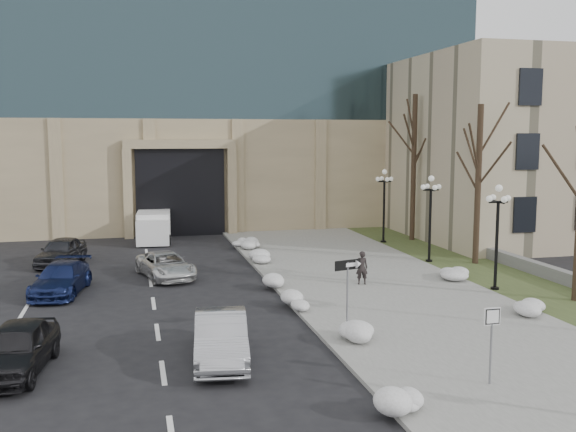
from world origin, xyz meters
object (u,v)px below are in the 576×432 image
(car_a, at_px, (16,348))
(box_truck, at_px, (154,226))
(pedestrian, at_px, (362,268))
(car_e, at_px, (61,251))
(one_way_sign, at_px, (352,274))
(keep_sign, at_px, (492,329))
(car_d, at_px, (166,265))
(lamppost_b, at_px, (497,223))
(lamppost_d, at_px, (384,196))
(car_b, at_px, (221,337))
(lamppost_c, at_px, (430,207))
(car_c, at_px, (61,279))

(car_a, distance_m, box_truck, 23.87)
(pedestrian, bearing_deg, car_a, 39.38)
(car_e, distance_m, one_way_sign, 19.16)
(one_way_sign, relative_size, keep_sign, 1.23)
(car_a, xyz_separation_m, box_truck, (4.75, 23.39, 0.19))
(box_truck, height_order, one_way_sign, one_way_sign)
(car_d, height_order, one_way_sign, one_way_sign)
(lamppost_b, xyz_separation_m, lamppost_d, (0.00, 13.00, 0.00))
(car_b, xyz_separation_m, pedestrian, (7.57, 8.15, 0.15))
(lamppost_b, distance_m, lamppost_d, 13.00)
(car_d, relative_size, lamppost_c, 0.94)
(car_b, relative_size, lamppost_d, 0.94)
(lamppost_c, bearing_deg, car_d, -179.06)
(pedestrian, height_order, box_truck, box_truck)
(car_d, relative_size, lamppost_b, 0.94)
(car_e, relative_size, keep_sign, 1.91)
(pedestrian, height_order, lamppost_c, lamppost_c)
(one_way_sign, bearing_deg, pedestrian, 52.19)
(car_d, bearing_deg, box_truck, 76.95)
(car_e, relative_size, lamppost_d, 0.91)
(car_d, bearing_deg, car_c, -168.84)
(lamppost_b, bearing_deg, car_b, -155.61)
(car_c, distance_m, lamppost_c, 18.95)
(keep_sign, bearing_deg, car_d, 115.56)
(car_b, bearing_deg, lamppost_d, 62.14)
(keep_sign, distance_m, lamppost_b, 11.65)
(car_d, relative_size, lamppost_d, 0.94)
(car_e, bearing_deg, car_c, -70.26)
(car_a, bearing_deg, box_truck, 86.55)
(car_a, xyz_separation_m, lamppost_c, (18.93, 11.97, 2.33))
(car_a, relative_size, keep_sign, 1.92)
(car_a, relative_size, pedestrian, 2.82)
(car_c, relative_size, lamppost_b, 0.97)
(car_c, xyz_separation_m, lamppost_b, (18.64, -4.13, 2.40))
(car_e, xyz_separation_m, keep_sign, (13.14, -20.54, 0.93))
(car_b, xyz_separation_m, keep_sign, (6.85, -3.89, 0.93))
(car_b, bearing_deg, lamppost_c, 50.30)
(lamppost_c, bearing_deg, car_b, -136.38)
(car_a, relative_size, lamppost_d, 0.91)
(car_c, bearing_deg, one_way_sign, -31.83)
(one_way_sign, bearing_deg, car_a, 167.69)
(car_a, height_order, car_e, car_a)
(car_b, xyz_separation_m, one_way_sign, (4.54, 0.93, 1.55))
(car_d, distance_m, box_truck, 11.66)
(one_way_sign, bearing_deg, lamppost_c, 38.51)
(car_c, height_order, lamppost_d, lamppost_d)
(pedestrian, distance_m, lamppost_b, 6.28)
(car_e, height_order, one_way_sign, one_way_sign)
(car_a, height_order, lamppost_b, lamppost_b)
(lamppost_c, height_order, lamppost_d, same)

